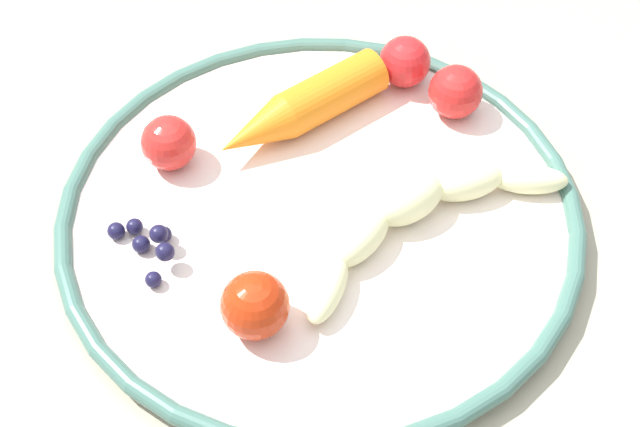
{
  "coord_description": "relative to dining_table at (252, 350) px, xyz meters",
  "views": [
    {
      "loc": [
        0.33,
        0.15,
        1.24
      ],
      "look_at": [
        -0.06,
        0.03,
        0.75
      ],
      "focal_mm": 54.76,
      "sensor_mm": 36.0,
      "label": 1
    }
  ],
  "objects": [
    {
      "name": "tomato_mid",
      "position": [
        -0.18,
        0.09,
        0.11
      ],
      "size": [
        0.04,
        0.04,
        0.04
      ],
      "primitive_type": "sphere",
      "color": "red",
      "rests_on": "plate"
    },
    {
      "name": "tomato_near",
      "position": [
        0.04,
        0.02,
        0.11
      ],
      "size": [
        0.04,
        0.04,
        0.04
      ],
      "primitive_type": "sphere",
      "color": "red",
      "rests_on": "plate"
    },
    {
      "name": "plate",
      "position": [
        -0.06,
        0.03,
        0.09
      ],
      "size": [
        0.35,
        0.35,
        0.02
      ],
      "color": "silver",
      "rests_on": "dining_table"
    },
    {
      "name": "carrot_orange",
      "position": [
        -0.13,
        -0.01,
        0.11
      ],
      "size": [
        0.13,
        0.1,
        0.03
      ],
      "color": "orange",
      "rests_on": "plate"
    },
    {
      "name": "banana",
      "position": [
        -0.07,
        0.09,
        0.11
      ],
      "size": [
        0.17,
        0.14,
        0.03
      ],
      "color": "#EEECAC",
      "rests_on": "plate"
    },
    {
      "name": "blueberry_pile",
      "position": [
        0.01,
        -0.06,
        0.1
      ],
      "size": [
        0.05,
        0.05,
        0.02
      ],
      "color": "#191638",
      "rests_on": "plate"
    },
    {
      "name": "tomato_extra",
      "position": [
        -0.2,
        0.05,
        0.11
      ],
      "size": [
        0.04,
        0.04,
        0.04
      ],
      "primitive_type": "sphere",
      "color": "red",
      "rests_on": "plate"
    },
    {
      "name": "dining_table",
      "position": [
        0.0,
        0.0,
        0.0
      ],
      "size": [
        1.27,
        0.83,
        0.74
      ],
      "color": "#A49C86",
      "rests_on": "ground_plane"
    },
    {
      "name": "tomato_far",
      "position": [
        -0.07,
        -0.08,
        0.11
      ],
      "size": [
        0.04,
        0.04,
        0.04
      ],
      "primitive_type": "sphere",
      "color": "red",
      "rests_on": "plate"
    }
  ]
}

